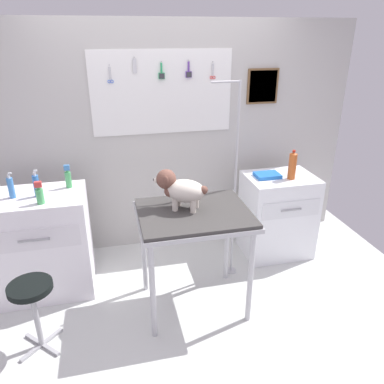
% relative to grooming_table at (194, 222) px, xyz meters
% --- Properties ---
extents(ground, '(4.40, 4.00, 0.04)m').
position_rel_grooming_table_xyz_m(ground, '(-0.06, -0.14, -0.82)').
color(ground, silver).
extents(rear_wall_panel, '(4.00, 0.11, 2.30)m').
position_rel_grooming_table_xyz_m(rear_wall_panel, '(-0.05, 1.14, 0.37)').
color(rear_wall_panel, '#B8B5B0').
rests_on(rear_wall_panel, ground).
extents(grooming_table, '(0.89, 0.70, 0.89)m').
position_rel_grooming_table_xyz_m(grooming_table, '(0.00, 0.00, 0.00)').
color(grooming_table, '#B7B7BC').
rests_on(grooming_table, ground).
extents(grooming_arm, '(0.30, 0.11, 1.82)m').
position_rel_grooming_table_xyz_m(grooming_arm, '(0.45, 0.37, 0.06)').
color(grooming_arm, '#B7B7BC').
rests_on(grooming_arm, ground).
extents(dog, '(0.42, 0.32, 0.31)m').
position_rel_grooming_table_xyz_m(dog, '(-0.10, 0.08, 0.26)').
color(dog, beige).
rests_on(dog, grooming_table).
extents(counter_left, '(0.80, 0.58, 0.93)m').
position_rel_grooming_table_xyz_m(counter_left, '(-1.24, 0.52, -0.33)').
color(counter_left, white).
rests_on(counter_left, ground).
extents(cabinet_right, '(0.68, 0.54, 0.86)m').
position_rel_grooming_table_xyz_m(cabinet_right, '(1.04, 0.63, -0.37)').
color(cabinet_right, white).
rests_on(cabinet_right, ground).
extents(stool, '(0.31, 0.31, 0.56)m').
position_rel_grooming_table_xyz_m(stool, '(-1.22, -0.20, -0.35)').
color(stool, '#9E9EA3').
rests_on(stool, ground).
extents(shampoo_bottle, '(0.05, 0.05, 0.22)m').
position_rel_grooming_table_xyz_m(shampoo_bottle, '(-1.40, 0.52, 0.22)').
color(shampoo_bottle, '#3975BB').
rests_on(shampoo_bottle, counter_left).
extents(detangler_spray, '(0.06, 0.06, 0.19)m').
position_rel_grooming_table_xyz_m(detangler_spray, '(-1.16, 0.35, 0.21)').
color(detangler_spray, '#48A65E').
rests_on(detangler_spray, counter_left).
extents(conditioner_bottle, '(0.05, 0.05, 0.23)m').
position_rel_grooming_table_xyz_m(conditioner_bottle, '(-1.20, 0.50, 0.22)').
color(conditioner_bottle, '#2F6ABB').
rests_on(conditioner_bottle, counter_left).
extents(spray_bottle_tall, '(0.05, 0.05, 0.20)m').
position_rel_grooming_table_xyz_m(spray_bottle_tall, '(-0.97, 0.64, 0.22)').
color(spray_bottle_tall, '#46A25B').
rests_on(spray_bottle_tall, counter_left).
extents(soda_bottle, '(0.08, 0.08, 0.29)m').
position_rel_grooming_table_xyz_m(soda_bottle, '(1.10, 0.55, 0.19)').
color(soda_bottle, '#B75221').
rests_on(soda_bottle, cabinet_right).
extents(supply_tray, '(0.24, 0.18, 0.04)m').
position_rel_grooming_table_xyz_m(supply_tray, '(0.90, 0.65, 0.08)').
color(supply_tray, blue).
rests_on(supply_tray, cabinet_right).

